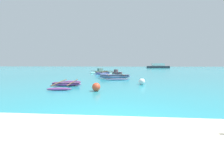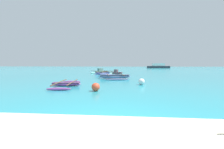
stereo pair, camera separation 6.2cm
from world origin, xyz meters
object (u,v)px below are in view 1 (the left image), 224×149
(moored_boat_0, at_px, (115,76))
(moored_boat_3, at_px, (103,73))
(moored_boat_1, at_px, (67,84))
(moored_boat_4, at_px, (102,72))
(distant_ferry, at_px, (158,66))
(mooring_buoy_1, at_px, (96,87))
(moored_boat_2, at_px, (117,73))
(mooring_buoy_0, at_px, (142,82))

(moored_boat_0, bearing_deg, moored_boat_3, 101.73)
(moored_boat_1, bearing_deg, moored_boat_4, 79.89)
(distant_ferry, bearing_deg, mooring_buoy_1, -105.63)
(moored_boat_3, bearing_deg, mooring_buoy_1, -127.05)
(moored_boat_1, distance_m, moored_boat_3, 12.85)
(moored_boat_0, height_order, moored_boat_1, moored_boat_0)
(moored_boat_3, distance_m, moored_boat_4, 3.03)
(moored_boat_2, distance_m, moored_boat_4, 3.02)
(mooring_buoy_0, distance_m, mooring_buoy_1, 4.61)
(moored_boat_4, bearing_deg, moored_boat_0, -127.18)
(mooring_buoy_0, height_order, mooring_buoy_1, mooring_buoy_1)
(mooring_buoy_1, bearing_deg, moored_boat_2, 88.44)
(moored_boat_1, relative_size, moored_boat_2, 2.16)
(moored_boat_2, bearing_deg, moored_boat_0, -50.42)
(moored_boat_0, relative_size, mooring_buoy_0, 9.10)
(moored_boat_2, bearing_deg, moored_boat_4, -160.45)
(moored_boat_0, height_order, moored_boat_4, moored_boat_4)
(moored_boat_4, relative_size, mooring_buoy_0, 9.06)
(moored_boat_4, relative_size, distant_ferry, 0.48)
(moored_boat_2, relative_size, mooring_buoy_0, 4.00)
(moored_boat_1, distance_m, distant_ferry, 62.85)
(moored_boat_0, xyz_separation_m, distant_ferry, (16.61, 52.92, 0.66))
(moored_boat_3, bearing_deg, moored_boat_1, -138.36)
(moored_boat_2, relative_size, moored_boat_4, 0.44)
(moored_boat_0, distance_m, moored_boat_4, 9.60)
(moored_boat_2, bearing_deg, moored_boat_1, -64.07)
(moored_boat_3, xyz_separation_m, moored_boat_4, (-0.67, 2.95, 0.10))
(moored_boat_0, relative_size, moored_boat_4, 1.00)
(moored_boat_3, bearing_deg, moored_boat_0, -112.61)
(moored_boat_2, xyz_separation_m, mooring_buoy_1, (-0.46, -16.89, -0.02))
(moored_boat_1, height_order, mooring_buoy_1, mooring_buoy_1)
(mooring_buoy_0, relative_size, mooring_buoy_1, 1.00)
(mooring_buoy_1, bearing_deg, moored_boat_4, 97.65)
(moored_boat_1, relative_size, mooring_buoy_1, 8.62)
(distant_ferry, bearing_deg, moored_boat_1, -108.59)
(moored_boat_1, xyz_separation_m, mooring_buoy_1, (2.78, -2.10, 0.10))
(mooring_buoy_1, relative_size, distant_ferry, 0.05)
(moored_boat_3, relative_size, moored_boat_4, 0.72)
(mooring_buoy_0, bearing_deg, mooring_buoy_1, -134.84)
(moored_boat_0, height_order, distant_ferry, distant_ferry)
(moored_boat_0, height_order, moored_boat_2, moored_boat_2)
(moored_boat_0, bearing_deg, distant_ferry, 63.25)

